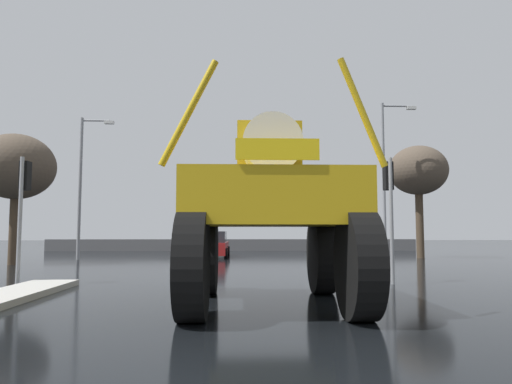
% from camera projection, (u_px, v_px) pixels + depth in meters
% --- Properties ---
extents(ground_plane, '(120.00, 120.00, 0.00)m').
position_uv_depth(ground_plane, '(229.00, 266.00, 20.67)').
color(ground_plane, black).
extents(oversize_sprayer, '(3.94, 5.49, 4.55)m').
position_uv_depth(oversize_sprayer, '(269.00, 210.00, 9.93)').
color(oversize_sprayer, black).
rests_on(oversize_sprayer, ground).
extents(sedan_ahead, '(1.97, 4.14, 1.52)m').
position_uv_depth(sedan_ahead, '(213.00, 245.00, 27.63)').
color(sedan_ahead, maroon).
rests_on(sedan_ahead, ground).
extents(traffic_signal_near_left, '(0.24, 0.54, 3.64)m').
position_uv_depth(traffic_signal_near_left, '(24.00, 192.00, 13.57)').
color(traffic_signal_near_left, gray).
rests_on(traffic_signal_near_left, ground).
extents(traffic_signal_near_right, '(0.24, 0.54, 3.68)m').
position_uv_depth(traffic_signal_near_right, '(389.00, 192.00, 13.97)').
color(traffic_signal_near_right, gray).
rests_on(traffic_signal_near_right, ground).
extents(streetlight_far_left, '(1.83, 0.24, 7.74)m').
position_uv_depth(streetlight_far_left, '(83.00, 180.00, 25.66)').
color(streetlight_far_left, gray).
rests_on(streetlight_far_left, ground).
extents(streetlight_far_right, '(1.93, 0.24, 8.35)m').
position_uv_depth(streetlight_far_right, '(386.00, 172.00, 24.93)').
color(streetlight_far_right, gray).
rests_on(streetlight_far_right, ground).
extents(bare_tree_left, '(3.54, 3.54, 6.00)m').
position_uv_depth(bare_tree_left, '(16.00, 167.00, 21.73)').
color(bare_tree_left, '#473828').
rests_on(bare_tree_left, ground).
extents(bare_tree_right, '(3.33, 3.33, 6.44)m').
position_uv_depth(bare_tree_right, '(418.00, 171.00, 27.22)').
color(bare_tree_right, '#473828').
rests_on(bare_tree_right, ground).
extents(roadside_barrier, '(28.83, 0.24, 0.90)m').
position_uv_depth(roadside_barrier, '(233.00, 245.00, 36.80)').
color(roadside_barrier, '#59595B').
rests_on(roadside_barrier, ground).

